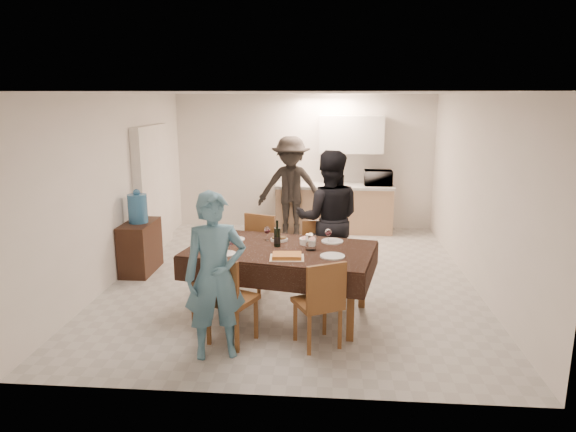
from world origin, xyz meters
name	(u,v)px	position (x,y,z in m)	size (l,w,h in m)	color
floor	(293,278)	(0.00, 0.00, 0.00)	(5.00, 6.00, 0.02)	#B7B7B2
ceiling	(293,93)	(0.00, 0.00, 2.60)	(5.00, 6.00, 0.02)	white
wall_back	(304,162)	(0.00, 3.00, 1.30)	(5.00, 0.02, 2.60)	silver
wall_front	(268,254)	(0.00, -3.00, 1.30)	(5.00, 0.02, 2.60)	silver
wall_left	(119,187)	(-2.50, 0.00, 1.30)	(0.02, 6.00, 2.60)	silver
wall_right	(478,192)	(2.50, 0.00, 1.30)	(0.02, 6.00, 2.60)	silver
stub_partition	(153,189)	(-2.42, 1.20, 1.05)	(0.15, 1.40, 2.10)	white
kitchen_base_cabinet	(334,209)	(0.60, 2.68, 0.43)	(2.20, 0.60, 0.86)	tan
kitchen_worktop	(334,186)	(0.60, 2.68, 0.89)	(2.24, 0.64, 0.05)	beige
upper_cabinet	(351,135)	(0.90, 2.82, 1.85)	(1.20, 0.34, 0.70)	white
dining_table	(281,251)	(-0.05, -1.26, 0.79)	(2.32, 1.62, 0.83)	black
chair_near_left	(230,292)	(-0.50, -2.10, 0.60)	(0.59, 0.61, 0.53)	brown
chair_near_right	(317,296)	(0.40, -2.10, 0.58)	(0.58, 0.60, 0.51)	brown
chair_far_left	(252,248)	(-0.50, -0.61, 0.61)	(0.59, 0.60, 0.54)	brown
chair_far_right	(320,253)	(0.40, -0.60, 0.57)	(0.51, 0.51, 0.51)	brown
console	(140,247)	(-2.28, 0.10, 0.38)	(0.41, 0.81, 0.75)	#331B11
water_jug	(138,209)	(-2.28, 0.10, 0.96)	(0.28, 0.28, 0.42)	teal
wine_bottle	(277,233)	(-0.10, -1.21, 0.99)	(0.08, 0.08, 0.32)	black
water_pitcher	(311,242)	(0.30, -1.31, 0.92)	(0.12, 0.12, 0.19)	white
savoury_tart	(287,256)	(0.05, -1.64, 0.85)	(0.37, 0.28, 0.05)	#CE853C
salad_bowl	(307,241)	(0.25, -1.08, 0.86)	(0.18, 0.18, 0.07)	white
mushroom_dish	(279,240)	(-0.10, -0.98, 0.84)	(0.19, 0.19, 0.03)	white
wine_glass_a	(231,245)	(-0.60, -1.51, 0.92)	(0.08, 0.08, 0.18)	white
wine_glass_b	(328,236)	(0.50, -1.01, 0.92)	(0.08, 0.08, 0.18)	white
wine_glass_c	(267,233)	(-0.25, -0.96, 0.92)	(0.08, 0.08, 0.18)	white
plate_near_left	(225,254)	(-0.65, -1.56, 0.83)	(0.24, 0.24, 0.01)	white
plate_near_right	(333,256)	(0.55, -1.56, 0.84)	(0.28, 0.28, 0.02)	white
plate_far_left	(235,239)	(-0.65, -0.96, 0.83)	(0.24, 0.24, 0.01)	white
plate_far_right	(332,241)	(0.55, -0.96, 0.84)	(0.27, 0.27, 0.02)	white
microwave	(378,178)	(1.42, 2.68, 1.05)	(0.52, 0.35, 0.29)	white
person_near	(215,276)	(-0.60, -2.31, 0.84)	(0.61, 0.40, 1.68)	teal
person_far	(328,219)	(0.50, -0.21, 0.93)	(0.91, 0.71, 1.87)	black
person_kitchen	(291,187)	(-0.20, 2.23, 0.93)	(1.20, 0.69, 1.86)	black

